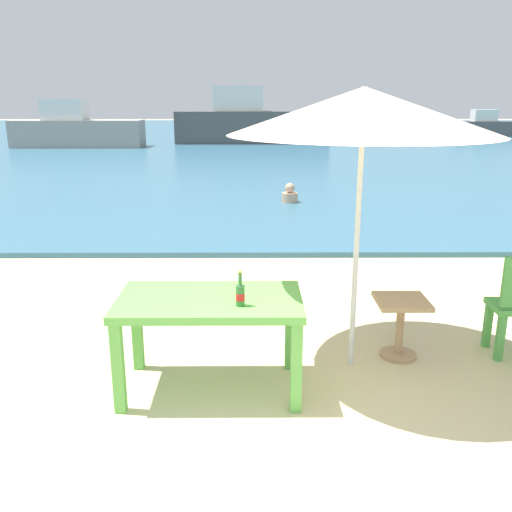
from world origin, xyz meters
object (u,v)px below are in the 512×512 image
Objects in this scene: beer_bottle_amber at (240,294)px; patio_umbrella at (363,111)px; boat_fishing_trawler at (76,130)px; swimmer_person at (290,195)px; side_table_wood at (400,319)px; boat_ferry at (250,123)px; picnic_table_green at (210,311)px; boat_barge at (488,127)px.

beer_bottle_amber is 1.67m from patio_umbrella.
patio_umbrella reaches higher than boat_fishing_trawler.
boat_fishing_trawler is (-8.77, 13.99, 0.60)m from swimmer_person.
patio_umbrella is 23.09m from boat_fishing_trawler.
side_table_wood is 1.32× the size of swimmer_person.
patio_umbrella is 23.70m from boat_ferry.
boat_fishing_trawler is at bearing 109.43° from picnic_table_green.
picnic_table_green is 24.06m from boat_ferry.
boat_ferry is 1.80× the size of boat_barge.
boat_fishing_trawler is at bearing 122.09° from swimmer_person.
picnic_table_green is at bearing -115.87° from boat_barge.
picnic_table_green is 5.28× the size of beer_bottle_amber.
side_table_wood is at bearing 18.43° from patio_umbrella.
patio_umbrella is 0.56× the size of boat_barge.
boat_ferry reaches higher than side_table_wood.
swimmer_person is (-0.50, 7.16, -0.11)m from side_table_wood.
picnic_table_green is 2.59× the size of side_table_wood.
boat_ferry is at bearing 16.68° from boat_fishing_trawler.
patio_umbrella is 4.26× the size of side_table_wood.
side_table_wood is 0.09× the size of boat_fishing_trawler.
side_table_wood reaches higher than swimmer_person.
swimmer_person is 16.52m from boat_fishing_trawler.
swimmer_person is at bearing -57.91° from boat_fishing_trawler.
beer_bottle_amber reaches higher than side_table_wood.
boat_ferry is 14.73m from boat_barge.
swimmer_person is at bearing -86.80° from boat_ferry.
beer_bottle_amber is at bearing -148.68° from patio_umbrella.
patio_umbrella is 1.83m from side_table_wood.
boat_ferry is (7.86, 2.35, 0.22)m from boat_fishing_trawler.
picnic_table_green is 23.01m from boat_fishing_trawler.
picnic_table_green reaches higher than side_table_wood.
boat_barge reaches higher than beer_bottle_amber.
boat_barge is at bearing 64.64° from beer_bottle_amber.
boat_barge is (21.72, 7.32, -0.22)m from boat_fishing_trawler.
swimmer_person is (-0.06, 7.31, -1.88)m from patio_umbrella.
picnic_table_green is 7.80m from swimmer_person.
picnic_table_green is 0.36m from beer_bottle_amber.
beer_bottle_amber is 23.25m from boat_fishing_trawler.
boat_fishing_trawler is 22.92m from boat_barge.
boat_ferry reaches higher than swimmer_person.
patio_umbrella is at bearing -87.65° from boat_ferry.
patio_umbrella reaches higher than picnic_table_green.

